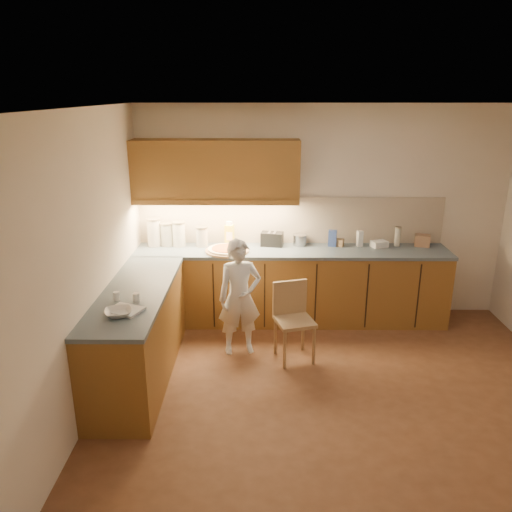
{
  "coord_description": "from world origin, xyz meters",
  "views": [
    {
      "loc": [
        -0.76,
        -4.01,
        2.71
      ],
      "look_at": [
        -0.8,
        1.2,
        1.0
      ],
      "focal_mm": 35.0,
      "sensor_mm": 36.0,
      "label": 1
    }
  ],
  "objects_px": {
    "pizza_on_board": "(227,250)",
    "toaster": "(272,239)",
    "child": "(240,297)",
    "wooden_chair": "(293,315)",
    "oil_jug": "(229,235)"
  },
  "relations": [
    {
      "from": "child",
      "to": "oil_jug",
      "type": "bearing_deg",
      "value": 86.96
    },
    {
      "from": "wooden_chair",
      "to": "oil_jug",
      "type": "height_order",
      "value": "oil_jug"
    },
    {
      "from": "oil_jug",
      "to": "child",
      "type": "bearing_deg",
      "value": -80.7
    },
    {
      "from": "wooden_chair",
      "to": "toaster",
      "type": "distance_m",
      "value": 1.2
    },
    {
      "from": "pizza_on_board",
      "to": "toaster",
      "type": "bearing_deg",
      "value": 24.55
    },
    {
      "from": "child",
      "to": "toaster",
      "type": "bearing_deg",
      "value": 56.89
    },
    {
      "from": "oil_jug",
      "to": "toaster",
      "type": "distance_m",
      "value": 0.52
    },
    {
      "from": "pizza_on_board",
      "to": "wooden_chair",
      "type": "xyz_separation_m",
      "value": [
        0.73,
        -0.82,
        -0.46
      ]
    },
    {
      "from": "pizza_on_board",
      "to": "toaster",
      "type": "distance_m",
      "value": 0.59
    },
    {
      "from": "pizza_on_board",
      "to": "child",
      "type": "distance_m",
      "value": 0.79
    },
    {
      "from": "child",
      "to": "toaster",
      "type": "relative_size",
      "value": 4.42
    },
    {
      "from": "oil_jug",
      "to": "toaster",
      "type": "bearing_deg",
      "value": -1.25
    },
    {
      "from": "pizza_on_board",
      "to": "child",
      "type": "xyz_separation_m",
      "value": [
        0.17,
        -0.71,
        -0.31
      ]
    },
    {
      "from": "pizza_on_board",
      "to": "toaster",
      "type": "height_order",
      "value": "pizza_on_board"
    },
    {
      "from": "pizza_on_board",
      "to": "toaster",
      "type": "relative_size",
      "value": 1.79
    }
  ]
}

